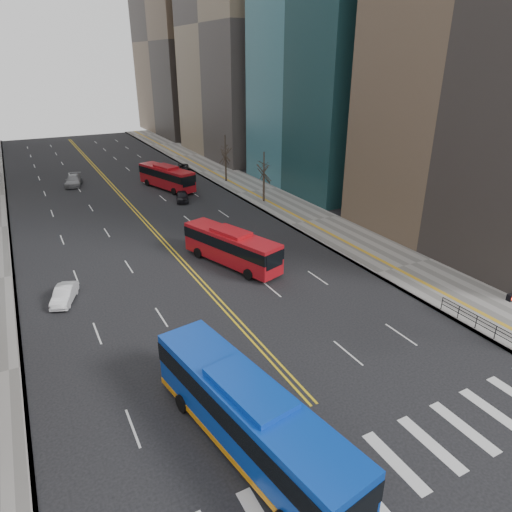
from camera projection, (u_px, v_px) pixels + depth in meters
ground at (376, 472)px, 21.12m from camera, size 220.00×220.00×0.00m
sidewalk_right at (256, 191)px, 65.03m from camera, size 7.00×130.00×0.15m
crosswalk at (376, 472)px, 21.12m from camera, size 26.70×4.00×0.01m
centerline at (116, 190)px, 65.67m from camera, size 0.55×100.00×0.01m
office_towers at (77, 10)px, 67.07m from camera, size 83.00×134.00×58.00m
pedestrian_railing at (477, 320)px, 31.77m from camera, size 0.06×6.06×1.02m
street_trees at (81, 201)px, 44.08m from camera, size 35.20×47.20×7.60m
blue_bus at (249, 416)px, 21.61m from camera, size 4.92×13.65×3.86m
red_bus_near at (231, 245)px, 41.54m from camera, size 5.65×10.82×3.37m
red_bus_far at (167, 176)px, 65.73m from camera, size 5.44×10.94×3.40m
car_white at (64, 295)px, 35.57m from camera, size 2.61×4.00×1.25m
car_dark_mid at (182, 196)px, 60.51m from camera, size 2.62×4.12×1.31m
car_silver at (74, 180)px, 67.92m from camera, size 3.30×5.58×1.52m
car_dark_far at (183, 168)px, 76.12m from camera, size 3.11×4.72×1.21m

